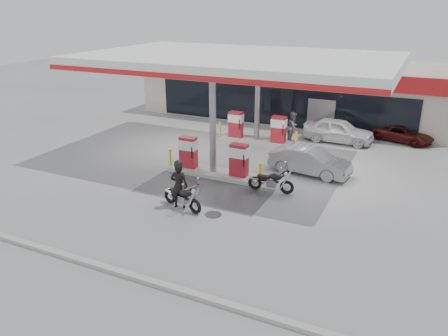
% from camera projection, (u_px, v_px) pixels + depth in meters
% --- Properties ---
extents(ground, '(90.00, 90.00, 0.00)m').
position_uv_depth(ground, '(194.00, 189.00, 20.25)').
color(ground, gray).
rests_on(ground, ground).
extents(wet_patch, '(6.00, 3.00, 0.00)m').
position_uv_depth(wet_patch, '(204.00, 191.00, 20.05)').
color(wet_patch, '#4C4C4F').
rests_on(wet_patch, ground).
extents(drain_cover, '(0.70, 0.70, 0.01)m').
position_uv_depth(drain_cover, '(213.00, 215.00, 17.76)').
color(drain_cover, '#38383A').
rests_on(drain_cover, ground).
extents(kerb, '(28.00, 0.25, 0.15)m').
position_uv_depth(kerb, '(91.00, 264.00, 14.30)').
color(kerb, gray).
rests_on(kerb, ground).
extents(store_building, '(22.00, 8.22, 4.00)m').
position_uv_depth(store_building, '(295.00, 88.00, 33.02)').
color(store_building, beige).
rests_on(store_building, ground).
extents(canopy, '(16.00, 10.02, 5.51)m').
position_uv_depth(canopy, '(238.00, 61.00, 22.62)').
color(canopy, silver).
rests_on(canopy, ground).
extents(pump_island_near, '(5.14, 1.30, 1.78)m').
position_uv_depth(pump_island_near, '(213.00, 161.00, 21.69)').
color(pump_island_near, '#9E9E99').
rests_on(pump_island_near, ground).
extents(pump_island_far, '(5.14, 1.30, 1.78)m').
position_uv_depth(pump_island_far, '(257.00, 131.00, 26.77)').
color(pump_island_far, '#9E9E99').
rests_on(pump_island_far, ground).
extents(main_motorcycle, '(2.12, 1.03, 1.11)m').
position_uv_depth(main_motorcycle, '(183.00, 198.00, 18.14)').
color(main_motorcycle, black).
rests_on(main_motorcycle, ground).
extents(biker_main, '(0.82, 0.64, 1.98)m').
position_uv_depth(biker_main, '(179.00, 186.00, 18.09)').
color(biker_main, black).
rests_on(biker_main, ground).
extents(parked_motorcycle, '(2.15, 0.82, 1.10)m').
position_uv_depth(parked_motorcycle, '(272.00, 182.00, 19.77)').
color(parked_motorcycle, black).
rests_on(parked_motorcycle, ground).
extents(sedan_white, '(4.32, 1.87, 1.45)m').
position_uv_depth(sedan_white, '(338.00, 131.00, 26.82)').
color(sedan_white, silver).
rests_on(sedan_white, ground).
extents(attendant, '(0.74, 0.93, 1.88)m').
position_uv_depth(attendant, '(293.00, 127.00, 26.74)').
color(attendant, slate).
rests_on(attendant, ground).
extents(hatchback_silver, '(4.21, 1.93, 1.34)m').
position_uv_depth(hatchback_silver, '(310.00, 161.00, 21.85)').
color(hatchback_silver, gray).
rests_on(hatchback_silver, ground).
extents(parked_car_left, '(4.34, 3.04, 1.17)m').
position_uv_depth(parked_car_left, '(179.00, 101.00, 35.51)').
color(parked_car_left, '#96989D').
rests_on(parked_car_left, ground).
extents(parked_car_right, '(3.93, 2.65, 1.00)m').
position_uv_depth(parked_car_right, '(403.00, 134.00, 26.99)').
color(parked_car_right, '#47100F').
rests_on(parked_car_right, ground).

